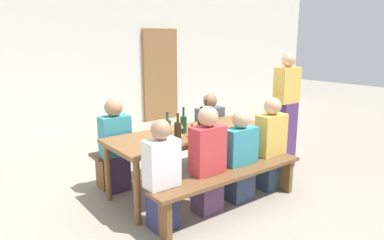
{
  "coord_description": "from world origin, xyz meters",
  "views": [
    {
      "loc": [
        -2.5,
        -3.27,
        1.84
      ],
      "look_at": [
        0.0,
        0.0,
        0.9
      ],
      "focal_mm": 32.64,
      "sensor_mm": 36.0,
      "label": 1
    }
  ],
  "objects_px": {
    "wine_bottle_2": "(178,131)",
    "seated_guest_near_1": "(208,162)",
    "seated_guest_near_0": "(162,178)",
    "wine_bottle_1": "(184,124)",
    "seated_guest_near_2": "(240,158)",
    "wine_bottle_0": "(200,128)",
    "wooden_door": "(161,75)",
    "bench_far": "(161,149)",
    "wine_bottle_4": "(206,114)",
    "wine_glass_1": "(180,125)",
    "standing_host": "(285,113)",
    "tasting_table": "(192,138)",
    "seated_guest_far_0": "(116,147)",
    "wine_bottle_5": "(201,122)",
    "seated_guest_near_3": "(271,146)",
    "wine_glass_0": "(192,127)",
    "wine_bottle_3": "(168,130)",
    "wine_glass_2": "(180,117)",
    "seated_guest_far_1": "(210,132)",
    "bench_near": "(232,180)"
  },
  "relations": [
    {
      "from": "wine_bottle_3",
      "to": "wine_glass_2",
      "type": "height_order",
      "value": "wine_bottle_3"
    },
    {
      "from": "bench_far",
      "to": "seated_guest_near_2",
      "type": "height_order",
      "value": "seated_guest_near_2"
    },
    {
      "from": "bench_far",
      "to": "seated_guest_near_3",
      "type": "distance_m",
      "value": 1.52
    },
    {
      "from": "wine_bottle_0",
      "to": "seated_guest_far_0",
      "type": "xyz_separation_m",
      "value": [
        -0.64,
        0.87,
        -0.31
      ]
    },
    {
      "from": "wine_bottle_2",
      "to": "seated_guest_near_0",
      "type": "bearing_deg",
      "value": -141.04
    },
    {
      "from": "seated_guest_near_2",
      "to": "wine_bottle_4",
      "type": "bearing_deg",
      "value": -12.42
    },
    {
      "from": "seated_guest_near_3",
      "to": "seated_guest_far_1",
      "type": "xyz_separation_m",
      "value": [
        -0.04,
        1.12,
        -0.05
      ]
    },
    {
      "from": "wine_bottle_1",
      "to": "wine_bottle_4",
      "type": "bearing_deg",
      "value": 24.88
    },
    {
      "from": "seated_guest_near_1",
      "to": "standing_host",
      "type": "distance_m",
      "value": 1.87
    },
    {
      "from": "wine_bottle_2",
      "to": "seated_guest_near_0",
      "type": "height_order",
      "value": "seated_guest_near_0"
    },
    {
      "from": "wine_glass_1",
      "to": "seated_guest_far_0",
      "type": "height_order",
      "value": "seated_guest_far_0"
    },
    {
      "from": "wine_glass_1",
      "to": "wine_bottle_0",
      "type": "bearing_deg",
      "value": -68.29
    },
    {
      "from": "wine_bottle_2",
      "to": "wine_glass_0",
      "type": "relative_size",
      "value": 1.84
    },
    {
      "from": "wine_bottle_2",
      "to": "seated_guest_far_0",
      "type": "relative_size",
      "value": 0.27
    },
    {
      "from": "wine_bottle_4",
      "to": "standing_host",
      "type": "bearing_deg",
      "value": -21.53
    },
    {
      "from": "bench_far",
      "to": "wine_bottle_2",
      "type": "bearing_deg",
      "value": -110.97
    },
    {
      "from": "wooden_door",
      "to": "seated_guest_far_0",
      "type": "height_order",
      "value": "wooden_door"
    },
    {
      "from": "wine_bottle_1",
      "to": "seated_guest_near_1",
      "type": "xyz_separation_m",
      "value": [
        -0.11,
        -0.59,
        -0.29
      ]
    },
    {
      "from": "seated_guest_near_3",
      "to": "standing_host",
      "type": "bearing_deg",
      "value": -62.85
    },
    {
      "from": "wine_bottle_5",
      "to": "seated_guest_near_3",
      "type": "height_order",
      "value": "seated_guest_near_3"
    },
    {
      "from": "wine_bottle_4",
      "to": "seated_guest_near_0",
      "type": "xyz_separation_m",
      "value": [
        -1.25,
        -0.85,
        -0.33
      ]
    },
    {
      "from": "seated_guest_near_3",
      "to": "seated_guest_far_1",
      "type": "distance_m",
      "value": 1.13
    },
    {
      "from": "wine_bottle_4",
      "to": "seated_guest_near_1",
      "type": "relative_size",
      "value": 0.27
    },
    {
      "from": "bench_near",
      "to": "seated_guest_near_0",
      "type": "relative_size",
      "value": 1.78
    },
    {
      "from": "wine_bottle_5",
      "to": "seated_guest_near_0",
      "type": "bearing_deg",
      "value": -150.62
    },
    {
      "from": "wine_bottle_2",
      "to": "seated_guest_near_1",
      "type": "distance_m",
      "value": 0.49
    },
    {
      "from": "tasting_table",
      "to": "wine_bottle_3",
      "type": "distance_m",
      "value": 0.52
    },
    {
      "from": "seated_guest_near_0",
      "to": "standing_host",
      "type": "height_order",
      "value": "standing_host"
    },
    {
      "from": "wine_bottle_0",
      "to": "seated_guest_near_2",
      "type": "distance_m",
      "value": 0.59
    },
    {
      "from": "wine_glass_0",
      "to": "wine_glass_1",
      "type": "xyz_separation_m",
      "value": [
        -0.08,
        0.12,
        0.01
      ]
    },
    {
      "from": "wine_glass_1",
      "to": "seated_guest_near_0",
      "type": "distance_m",
      "value": 0.85
    },
    {
      "from": "bench_near",
      "to": "wine_bottle_5",
      "type": "height_order",
      "value": "wine_bottle_5"
    },
    {
      "from": "standing_host",
      "to": "tasting_table",
      "type": "bearing_deg",
      "value": -5.8
    },
    {
      "from": "wine_bottle_1",
      "to": "seated_guest_near_2",
      "type": "distance_m",
      "value": 0.78
    },
    {
      "from": "tasting_table",
      "to": "wine_bottle_4",
      "type": "distance_m",
      "value": 0.57
    },
    {
      "from": "wine_bottle_1",
      "to": "wine_glass_0",
      "type": "xyz_separation_m",
      "value": [
        -0.02,
        -0.2,
        0.0
      ]
    },
    {
      "from": "wine_bottle_5",
      "to": "seated_guest_near_0",
      "type": "height_order",
      "value": "seated_guest_near_0"
    },
    {
      "from": "wine_bottle_4",
      "to": "seated_guest_near_1",
      "type": "distance_m",
      "value": 1.12
    },
    {
      "from": "wine_bottle_4",
      "to": "seated_guest_near_1",
      "type": "bearing_deg",
      "value": -128.49
    },
    {
      "from": "seated_guest_far_0",
      "to": "wine_bottle_4",
      "type": "bearing_deg",
      "value": 77.13
    },
    {
      "from": "wine_glass_1",
      "to": "seated_guest_far_0",
      "type": "distance_m",
      "value": 0.88
    },
    {
      "from": "wooden_door",
      "to": "seated_guest_far_1",
      "type": "bearing_deg",
      "value": -109.72
    },
    {
      "from": "wine_bottle_1",
      "to": "wine_bottle_2",
      "type": "relative_size",
      "value": 1.02
    },
    {
      "from": "wine_bottle_4",
      "to": "bench_far",
      "type": "bearing_deg",
      "value": 136.78
    },
    {
      "from": "wine_bottle_1",
      "to": "wine_glass_1",
      "type": "bearing_deg",
      "value": -143.02
    },
    {
      "from": "tasting_table",
      "to": "wine_bottle_2",
      "type": "xyz_separation_m",
      "value": [
        -0.35,
        -0.2,
        0.19
      ]
    },
    {
      "from": "wine_bottle_0",
      "to": "wooden_door",
      "type": "bearing_deg",
      "value": 63.35
    },
    {
      "from": "tasting_table",
      "to": "wine_glass_0",
      "type": "distance_m",
      "value": 0.29
    },
    {
      "from": "wine_bottle_4",
      "to": "wine_glass_1",
      "type": "relative_size",
      "value": 1.74
    },
    {
      "from": "bench_near",
      "to": "wine_bottle_2",
      "type": "xyz_separation_m",
      "value": [
        -0.35,
        0.52,
        0.51
      ]
    }
  ]
}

